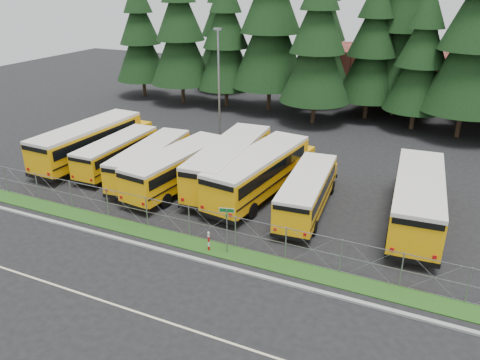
% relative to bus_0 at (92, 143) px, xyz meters
% --- Properties ---
extents(ground, '(120.00, 120.00, 0.00)m').
position_rel_bus_0_xyz_m(ground, '(14.58, -6.48, -1.61)').
color(ground, black).
rests_on(ground, ground).
extents(curb, '(50.00, 0.25, 0.12)m').
position_rel_bus_0_xyz_m(curb, '(14.58, -9.58, -1.55)').
color(curb, gray).
rests_on(curb, ground).
extents(grass_verge, '(50.00, 1.40, 0.06)m').
position_rel_bus_0_xyz_m(grass_verge, '(14.58, -8.18, -1.58)').
color(grass_verge, '#194313').
rests_on(grass_verge, ground).
extents(road_lane_line, '(50.00, 0.12, 0.01)m').
position_rel_bus_0_xyz_m(road_lane_line, '(14.58, -14.48, -1.60)').
color(road_lane_line, beige).
rests_on(road_lane_line, ground).
extents(chainlink_fence, '(44.00, 0.10, 2.00)m').
position_rel_bus_0_xyz_m(chainlink_fence, '(14.58, -7.48, -0.61)').
color(chainlink_fence, gray).
rests_on(chainlink_fence, ground).
extents(brick_building, '(22.00, 10.00, 6.00)m').
position_rel_bus_0_xyz_m(brick_building, '(20.58, 33.52, 1.39)').
color(brick_building, brown).
rests_on(brick_building, ground).
extents(bus_0, '(3.38, 12.35, 3.21)m').
position_rel_bus_0_xyz_m(bus_0, '(0.00, 0.00, 0.00)').
color(bus_0, '#F2AC07').
rests_on(bus_0, ground).
extents(bus_1, '(2.45, 9.81, 2.56)m').
position_rel_bus_0_xyz_m(bus_1, '(3.08, -0.38, -0.32)').
color(bus_1, '#F2AC07').
rests_on(bus_1, ground).
extents(bus_2, '(3.38, 10.69, 2.76)m').
position_rel_bus_0_xyz_m(bus_2, '(6.66, -0.99, -0.23)').
color(bus_2, '#F2AC07').
rests_on(bus_2, ground).
extents(bus_3, '(3.87, 11.32, 2.91)m').
position_rel_bus_0_xyz_m(bus_3, '(9.40, -1.50, -0.15)').
color(bus_3, '#F2AC07').
rests_on(bus_3, ground).
extents(bus_4, '(3.67, 12.58, 3.26)m').
position_rel_bus_0_xyz_m(bus_4, '(12.55, 0.48, 0.02)').
color(bus_4, '#F2AC07').
rests_on(bus_4, ground).
extents(bus_5, '(4.39, 12.46, 3.20)m').
position_rel_bus_0_xyz_m(bus_5, '(15.21, -0.23, -0.01)').
color(bus_5, '#F2AC07').
rests_on(bus_5, ground).
extents(bus_6, '(3.20, 10.30, 2.66)m').
position_rel_bus_0_xyz_m(bus_6, '(18.95, -1.38, -0.28)').
color(bus_6, '#F2AC07').
rests_on(bus_6, ground).
extents(bus_east, '(3.73, 12.39, 3.20)m').
position_rel_bus_0_xyz_m(bus_east, '(25.54, -0.19, -0.00)').
color(bus_east, '#F2AC07').
rests_on(bus_east, ground).
extents(street_sign, '(0.82, 0.54, 2.81)m').
position_rel_bus_0_xyz_m(street_sign, '(16.41, -8.21, 0.43)').
color(street_sign, gray).
rests_on(street_sign, ground).
extents(striped_bollard, '(0.11, 0.11, 1.20)m').
position_rel_bus_0_xyz_m(striped_bollard, '(15.37, -8.43, -1.01)').
color(striped_bollard, '#B20C0C').
rests_on(striped_bollard, ground).
extents(light_standard, '(0.70, 0.35, 10.14)m').
position_rel_bus_0_xyz_m(light_standard, '(7.07, 9.43, 3.90)').
color(light_standard, gray).
rests_on(light_standard, ground).
extents(conifer_0, '(6.56, 6.56, 14.51)m').
position_rel_bus_0_xyz_m(conifer_0, '(-9.84, 21.29, 5.65)').
color(conifer_0, black).
rests_on(conifer_0, ground).
extents(conifer_1, '(7.41, 7.41, 16.40)m').
position_rel_bus_0_xyz_m(conifer_1, '(-3.47, 20.37, 6.59)').
color(conifer_1, black).
rests_on(conifer_1, ground).
extents(conifer_2, '(6.79, 6.79, 15.02)m').
position_rel_bus_0_xyz_m(conifer_2, '(2.12, 21.02, 5.91)').
color(conifer_2, black).
rests_on(conifer_2, ground).
extents(conifer_3, '(8.62, 8.62, 19.06)m').
position_rel_bus_0_xyz_m(conifer_3, '(7.38, 21.38, 7.92)').
color(conifer_3, black).
rests_on(conifer_3, ground).
extents(conifer_4, '(7.24, 7.24, 16.01)m').
position_rel_bus_0_xyz_m(conifer_4, '(13.50, 18.48, 6.40)').
color(conifer_4, black).
rests_on(conifer_4, ground).
extents(conifer_5, '(6.69, 6.69, 14.79)m').
position_rel_bus_0_xyz_m(conifer_5, '(18.21, 22.49, 5.79)').
color(conifer_5, black).
rests_on(conifer_5, ground).
extents(conifer_6, '(6.30, 6.30, 13.92)m').
position_rel_bus_0_xyz_m(conifer_6, '(23.25, 20.47, 5.36)').
color(conifer_6, black).
rests_on(conifer_6, ground).
extents(conifer_7, '(8.17, 8.17, 18.07)m').
position_rel_bus_0_xyz_m(conifer_7, '(27.54, 19.60, 7.43)').
color(conifer_7, black).
rests_on(conifer_7, ground).
extents(conifer_10, '(7.19, 7.19, 15.90)m').
position_rel_bus_0_xyz_m(conifer_10, '(-1.93, 28.32, 6.34)').
color(conifer_10, black).
rests_on(conifer_10, ground).
extents(conifer_11, '(7.54, 7.54, 16.68)m').
position_rel_bus_0_xyz_m(conifer_11, '(11.53, 26.49, 6.73)').
color(conifer_11, black).
rests_on(conifer_11, ground).
extents(conifer_12, '(9.03, 9.03, 19.98)m').
position_rel_bus_0_xyz_m(conifer_12, '(20.72, 25.27, 8.38)').
color(conifer_12, black).
rests_on(conifer_12, ground).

